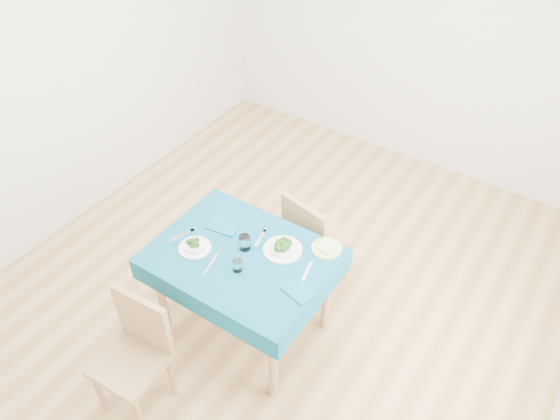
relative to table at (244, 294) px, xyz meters
The scene contains 16 objects.
room_shell 1.05m from the table, 87.43° to the left, with size 4.02×4.52×2.73m.
table is the anchor object (origin of this frame).
chair_near 0.88m from the table, 105.02° to the right, with size 0.39×0.43×0.98m, color #9B7549.
chair_far 0.75m from the table, 76.81° to the left, with size 0.40×0.44×1.00m, color #9B7549.
bowl_near 0.52m from the table, 157.41° to the right, with size 0.21×0.21×0.06m, color white, non-canonical shape.
bowl_far 0.49m from the table, 43.14° to the left, with size 0.25×0.25×0.08m, color white, non-canonical shape.
fork_near 0.59m from the table, 169.95° to the right, with size 0.03×0.20×0.00m, color silver.
knife_near 0.43m from the table, 126.36° to the right, with size 0.02×0.21×0.00m, color silver.
fork_far 0.43m from the table, 87.53° to the left, with size 0.02×0.17×0.00m, color silver.
knife_far 0.58m from the table, 12.48° to the left, with size 0.02×0.21×0.00m, color silver.
napkin_near 0.49m from the table, 150.17° to the left, with size 0.21×0.15×0.01m, color #0E5876.
napkin_far 0.60m from the table, ahead, with size 0.20×0.14×0.01m, color #0E5876.
tumbler_center 0.43m from the table, 108.49° to the left, with size 0.08×0.08×0.10m, color white.
tumbler_side 0.44m from the table, 64.72° to the right, with size 0.06×0.06×0.08m, color white.
side_plate 0.67m from the table, 39.51° to the left, with size 0.20×0.20×0.01m, color #B1E26E.
bread_slice 0.68m from the table, 39.51° to the left, with size 0.10×0.10×0.02m, color beige.
Camera 1 is at (1.54, -2.30, 3.27)m, focal length 35.00 mm.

